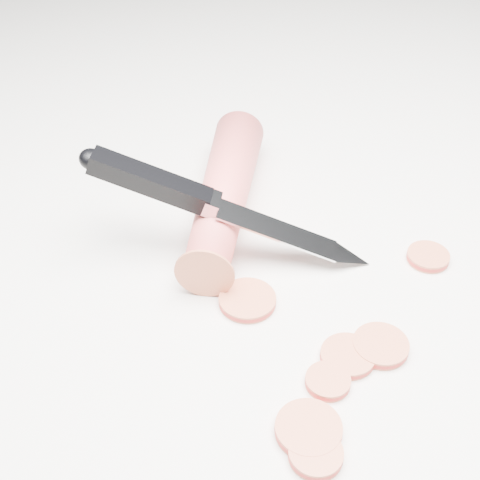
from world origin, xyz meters
TOP-DOWN VIEW (x-y plane):
  - ground at (0.00, 0.00)m, footprint 2.40×2.40m
  - carrot at (0.01, 0.11)m, footprint 0.15×0.16m
  - carrot_slice_0 at (-0.07, -0.10)m, footprint 0.03×0.03m
  - carrot_slice_1 at (-0.06, -0.08)m, footprint 0.04×0.04m
  - carrot_slice_2 at (0.02, -0.06)m, footprint 0.04×0.04m
  - carrot_slice_3 at (-0.01, -0.06)m, footprint 0.04×0.04m
  - carrot_slice_4 at (0.11, -0.02)m, footprint 0.03×0.03m
  - carrot_slice_5 at (-0.03, 0.02)m, footprint 0.04×0.04m
  - carrot_slice_6 at (-0.03, -0.06)m, footprint 0.03×0.03m
  - kitchen_knife at (-0.01, 0.08)m, footprint 0.18×0.16m

SIDE VIEW (x-z plane):
  - ground at x=0.00m, z-range 0.00..0.00m
  - carrot_slice_3 at x=-0.01m, z-range 0.00..0.01m
  - carrot_slice_6 at x=-0.03m, z-range 0.00..0.01m
  - carrot_slice_5 at x=-0.03m, z-range 0.00..0.01m
  - carrot_slice_2 at x=0.02m, z-range 0.00..0.01m
  - carrot_slice_4 at x=0.11m, z-range 0.00..0.01m
  - carrot_slice_0 at x=-0.07m, z-range 0.00..0.01m
  - carrot_slice_1 at x=-0.06m, z-range 0.00..0.01m
  - carrot at x=0.01m, z-range 0.00..0.04m
  - kitchen_knife at x=-0.01m, z-range 0.00..0.08m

